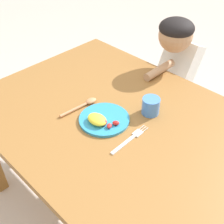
# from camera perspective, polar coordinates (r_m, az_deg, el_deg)

# --- Properties ---
(ground_plane) EXTENTS (8.00, 8.00, 0.00)m
(ground_plane) POSITION_cam_1_polar(r_m,az_deg,el_deg) (1.89, 0.49, -17.40)
(ground_plane) COLOR beige
(dining_table) EXTENTS (1.34, 0.99, 0.71)m
(dining_table) POSITION_cam_1_polar(r_m,az_deg,el_deg) (1.40, 0.64, -3.23)
(dining_table) COLOR olive
(dining_table) RESTS_ON ground_plane
(plate) EXTENTS (0.23, 0.23, 0.05)m
(plate) POSITION_cam_1_polar(r_m,az_deg,el_deg) (1.31, -1.82, -1.47)
(plate) COLOR #2D8EC3
(plate) RESTS_ON dining_table
(fork) EXTENTS (0.03, 0.23, 0.01)m
(fork) POSITION_cam_1_polar(r_m,az_deg,el_deg) (1.23, 3.55, -5.41)
(fork) COLOR silver
(fork) RESTS_ON dining_table
(spoon) EXTENTS (0.04, 0.21, 0.02)m
(spoon) POSITION_cam_1_polar(r_m,az_deg,el_deg) (1.41, -5.56, 1.48)
(spoon) COLOR tan
(spoon) RESTS_ON dining_table
(drinking_cup) EXTENTS (0.08, 0.08, 0.08)m
(drinking_cup) POSITION_cam_1_polar(r_m,az_deg,el_deg) (1.35, 7.65, 1.20)
(drinking_cup) COLOR #4984DE
(drinking_cup) RESTS_ON dining_table
(person) EXTENTS (0.21, 0.44, 1.00)m
(person) POSITION_cam_1_polar(r_m,az_deg,el_deg) (1.89, 12.40, 6.06)
(person) COLOR #4D506B
(person) RESTS_ON ground_plane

